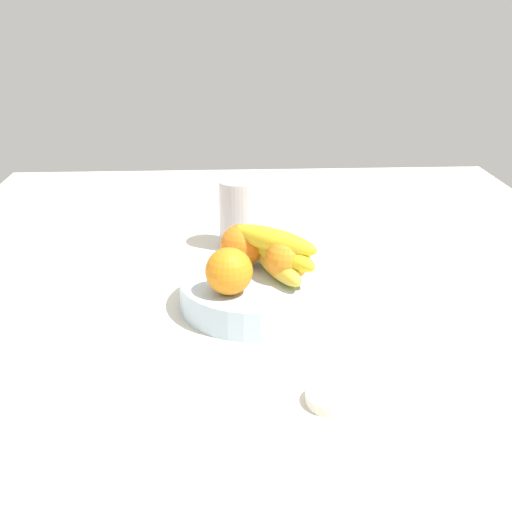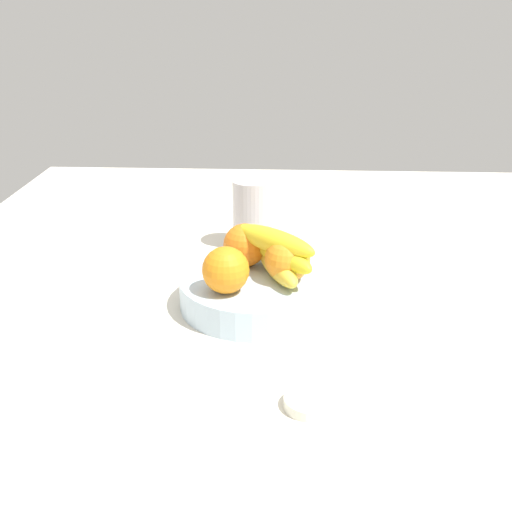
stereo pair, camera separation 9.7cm
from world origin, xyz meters
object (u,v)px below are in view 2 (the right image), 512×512
object	(u,v)px
orange_front_left	(226,270)
banana_bunch	(276,253)
fruit_bowl	(256,292)
thermos_tumbler	(252,214)
orange_front_right	(287,260)
orange_center	(245,245)
jar_lid	(311,402)

from	to	relation	value
orange_front_left	banana_bunch	distance (cm)	10.10
fruit_bowl	thermos_tumbler	bearing A→B (deg)	4.43
orange_front_right	thermos_tumbler	distance (cm)	28.83
orange_front_right	banana_bunch	size ratio (longest dim) A/B	0.43
fruit_bowl	orange_front_left	world-z (taller)	orange_front_left
orange_front_right	banana_bunch	bearing A→B (deg)	47.58
orange_front_right	banana_bunch	world-z (taller)	banana_bunch
fruit_bowl	orange_front_left	bearing A→B (deg)	140.18
orange_front_left	banana_bunch	world-z (taller)	banana_bunch
orange_center	fruit_bowl	bearing A→B (deg)	-157.99
jar_lid	fruit_bowl	bearing A→B (deg)	16.54
orange_front_left	orange_front_right	size ratio (longest dim) A/B	1.00
fruit_bowl	orange_front_left	distance (cm)	9.46
thermos_tumbler	jar_lid	bearing A→B (deg)	-169.26
orange_front_left	orange_center	distance (cm)	11.04
orange_front_right	jar_lid	world-z (taller)	orange_front_right
orange_center	banana_bunch	size ratio (longest dim) A/B	0.43
jar_lid	orange_front_left	bearing A→B (deg)	29.44
jar_lid	banana_bunch	bearing A→B (deg)	9.90
orange_center	jar_lid	bearing A→B (deg)	-162.56
orange_center	thermos_tumbler	xyz separation A→B (cm)	(21.69, -0.08, -1.71)
orange_front_right	thermos_tumbler	xyz separation A→B (cm)	(27.84, 7.29, -1.71)
orange_front_right	jar_lid	distance (cm)	28.90
orange_center	banana_bunch	distance (cm)	7.05
fruit_bowl	thermos_tumbler	xyz separation A→B (cm)	(27.06, 2.10, 4.59)
fruit_bowl	thermos_tumbler	world-z (taller)	thermos_tumbler
orange_front_left	jar_lid	size ratio (longest dim) A/B	1.08
fruit_bowl	orange_front_right	bearing A→B (deg)	-98.48
fruit_bowl	banana_bunch	distance (cm)	7.56
orange_front_right	thermos_tumbler	bearing A→B (deg)	14.68
orange_center	jar_lid	distance (cm)	36.24
orange_center	jar_lid	size ratio (longest dim) A/B	1.08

